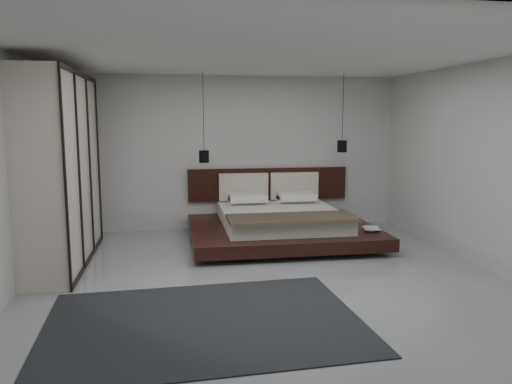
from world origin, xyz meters
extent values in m
plane|color=#979AA0|center=(0.00, 0.00, 0.00)|extent=(6.00, 6.00, 0.00)
plane|color=white|center=(0.00, 0.00, 2.80)|extent=(6.00, 6.00, 0.00)
plane|color=beige|center=(0.00, 3.00, 1.40)|extent=(6.00, 0.00, 6.00)
plane|color=beige|center=(0.00, -3.00, 1.40)|extent=(6.00, 0.00, 6.00)
plane|color=beige|center=(-3.00, 0.00, 1.40)|extent=(0.00, 6.00, 6.00)
plane|color=beige|center=(3.00, 0.00, 1.40)|extent=(0.00, 6.00, 6.00)
cube|color=black|center=(-2.95, 2.45, 1.30)|extent=(0.05, 0.90, 2.60)
cube|color=black|center=(0.59, 1.75, 0.04)|extent=(2.35, 1.92, 0.09)
cube|color=black|center=(0.59, 1.75, 0.18)|extent=(2.99, 2.46, 0.19)
cube|color=silver|center=(0.59, 1.89, 0.39)|extent=(1.92, 2.14, 0.23)
cube|color=black|center=(0.59, 1.06, 0.54)|extent=(1.94, 0.75, 0.05)
cube|color=white|center=(0.14, 2.71, 0.57)|extent=(0.66, 0.43, 0.13)
cube|color=white|center=(1.04, 2.71, 0.57)|extent=(0.66, 0.43, 0.13)
cube|color=white|center=(0.14, 2.56, 0.63)|extent=(0.66, 0.43, 0.13)
cube|color=white|center=(1.04, 2.56, 0.63)|extent=(0.66, 0.43, 0.13)
cube|color=black|center=(0.59, 2.96, 0.81)|extent=(2.99, 0.08, 0.60)
cube|color=beige|center=(0.11, 2.87, 0.78)|extent=(0.91, 0.10, 0.50)
cube|color=beige|center=(1.07, 2.87, 0.78)|extent=(0.91, 0.10, 0.50)
imported|color=#99724C|center=(1.82, 1.22, 0.29)|extent=(0.23, 0.30, 0.03)
imported|color=#99724C|center=(1.80, 1.18, 0.32)|extent=(0.32, 0.36, 0.02)
cylinder|color=black|center=(-0.63, 2.39, 2.15)|extent=(0.01, 0.01, 1.31)
cylinder|color=black|center=(-0.63, 2.39, 1.39)|extent=(0.17, 0.17, 0.21)
cylinder|color=#FFE0B2|center=(-0.63, 2.39, 1.30)|extent=(0.13, 0.13, 0.01)
cylinder|color=black|center=(1.82, 2.39, 2.22)|extent=(0.01, 0.01, 1.15)
cylinder|color=black|center=(1.82, 2.39, 1.54)|extent=(0.17, 0.17, 0.21)
cylinder|color=#FFE0B2|center=(1.82, 2.39, 1.45)|extent=(0.13, 0.13, 0.01)
cube|color=beige|center=(-2.70, 1.14, 1.33)|extent=(0.61, 2.66, 2.66)
cube|color=black|center=(-2.38, 1.14, 2.63)|extent=(0.03, 2.66, 0.06)
cube|color=black|center=(-2.38, 1.14, 0.03)|extent=(0.03, 2.66, 0.06)
cube|color=black|center=(-2.38, -0.19, 1.33)|extent=(0.03, 0.05, 2.66)
cube|color=black|center=(-2.38, 0.69, 1.33)|extent=(0.03, 0.05, 2.66)
cube|color=black|center=(-2.38, 1.58, 1.33)|extent=(0.03, 0.05, 2.66)
cube|color=black|center=(-2.38, 2.46, 1.33)|extent=(0.03, 0.05, 2.66)
cube|color=black|center=(-0.89, -1.36, 0.01)|extent=(3.23, 2.38, 0.01)
camera|label=1|loc=(-1.16, -6.14, 2.03)|focal=35.00mm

